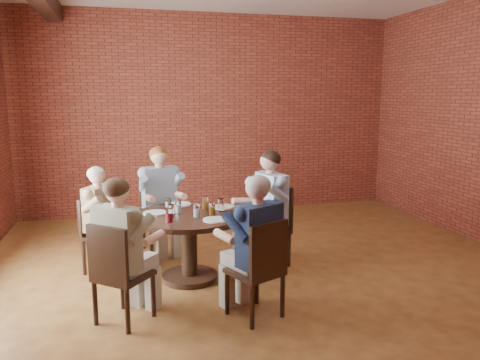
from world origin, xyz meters
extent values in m
plane|color=#9E6B30|center=(0.00, 0.00, 0.00)|extent=(7.00, 7.00, 0.00)
plane|color=brown|center=(0.00, 3.50, 1.70)|extent=(7.00, 0.00, 7.00)
cylinder|color=black|center=(-0.85, 0.39, 0.03)|extent=(0.62, 0.62, 0.06)
cylinder|color=black|center=(-0.85, 0.39, 0.35)|extent=(0.18, 0.18, 0.64)
cylinder|color=#361E13|center=(-0.85, 0.39, 0.72)|extent=(1.24, 1.24, 0.05)
cube|color=black|center=(0.12, 0.63, 0.43)|extent=(0.55, 0.55, 0.04)
cube|color=black|center=(0.32, 0.68, 0.71)|extent=(0.15, 0.45, 0.52)
cylinder|color=black|center=(-0.12, 0.77, 0.21)|extent=(0.04, 0.04, 0.41)
cylinder|color=black|center=(-0.02, 0.39, 0.21)|extent=(0.04, 0.04, 0.41)
cylinder|color=black|center=(0.26, 0.87, 0.21)|extent=(0.04, 0.04, 0.41)
cylinder|color=black|center=(0.36, 0.49, 0.21)|extent=(0.04, 0.04, 0.41)
cube|color=black|center=(-1.06, 1.45, 0.43)|extent=(0.53, 0.53, 0.04)
cube|color=black|center=(-1.11, 1.65, 0.71)|extent=(0.45, 0.13, 0.51)
cylinder|color=black|center=(-1.22, 1.22, 0.21)|extent=(0.04, 0.04, 0.41)
cylinder|color=black|center=(-0.84, 1.30, 0.21)|extent=(0.04, 0.04, 0.41)
cylinder|color=black|center=(-1.29, 1.60, 0.21)|extent=(0.04, 0.04, 0.41)
cylinder|color=black|center=(-0.91, 1.68, 0.21)|extent=(0.04, 0.04, 0.41)
cube|color=black|center=(-1.79, 0.87, 0.43)|extent=(0.51, 0.51, 0.04)
cube|color=black|center=(-1.94, 0.95, 0.67)|extent=(0.21, 0.35, 0.43)
cylinder|color=black|center=(-1.72, 0.66, 0.21)|extent=(0.04, 0.04, 0.41)
cylinder|color=black|center=(-1.57, 0.94, 0.21)|extent=(0.04, 0.04, 0.41)
cylinder|color=black|center=(-2.00, 0.80, 0.21)|extent=(0.04, 0.04, 0.41)
cylinder|color=black|center=(-1.85, 1.09, 0.21)|extent=(0.04, 0.04, 0.41)
cube|color=black|center=(-1.56, -0.44, 0.43)|extent=(0.60, 0.60, 0.04)
cube|color=black|center=(-1.68, -0.59, 0.69)|extent=(0.35, 0.30, 0.48)
cylinder|color=black|center=(-1.30, -0.42, 0.21)|extent=(0.04, 0.04, 0.41)
cylinder|color=black|center=(-1.58, -0.19, 0.21)|extent=(0.04, 0.04, 0.41)
cylinder|color=black|center=(-1.54, -0.70, 0.21)|extent=(0.04, 0.04, 0.41)
cylinder|color=black|center=(-1.81, -0.46, 0.21)|extent=(0.04, 0.04, 0.41)
cube|color=black|center=(-0.39, -0.63, 0.43)|extent=(0.56, 0.56, 0.04)
cube|color=black|center=(-0.31, -0.81, 0.69)|extent=(0.40, 0.21, 0.49)
cylinder|color=black|center=(-0.30, -0.39, 0.21)|extent=(0.04, 0.04, 0.41)
cylinder|color=black|center=(-0.63, -0.54, 0.21)|extent=(0.04, 0.04, 0.41)
cylinder|color=black|center=(-0.15, -0.72, 0.21)|extent=(0.04, 0.04, 0.41)
cylinder|color=black|center=(-0.48, -0.87, 0.21)|extent=(0.04, 0.04, 0.41)
cylinder|color=white|center=(-0.42, 0.60, 0.76)|extent=(0.26, 0.26, 0.01)
cylinder|color=white|center=(-0.89, 0.85, 0.76)|extent=(0.26, 0.26, 0.01)
cylinder|color=white|center=(-1.20, 0.50, 0.76)|extent=(0.26, 0.26, 0.01)
cylinder|color=white|center=(-0.62, 0.05, 0.76)|extent=(0.26, 0.26, 0.01)
cylinder|color=white|center=(-0.48, 0.43, 0.82)|extent=(0.07, 0.07, 0.14)
cylinder|color=white|center=(-0.63, 0.58, 0.82)|extent=(0.07, 0.07, 0.14)
cylinder|color=white|center=(-1.05, 0.60, 0.82)|extent=(0.07, 0.07, 0.14)
cylinder|color=white|center=(-0.95, 0.46, 0.82)|extent=(0.07, 0.07, 0.14)
cylinder|color=white|center=(-1.05, 0.29, 0.82)|extent=(0.07, 0.07, 0.14)
cylinder|color=white|center=(-1.09, 0.10, 0.82)|extent=(0.07, 0.07, 0.14)
cylinder|color=white|center=(-0.78, 0.24, 0.82)|extent=(0.07, 0.07, 0.14)
cylinder|color=white|center=(-0.61, 0.29, 0.82)|extent=(0.07, 0.07, 0.14)
cube|color=black|center=(-0.55, 0.07, 0.75)|extent=(0.11, 0.14, 0.01)
camera|label=1|loc=(-1.51, -4.55, 2.02)|focal=35.00mm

